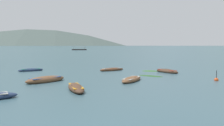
% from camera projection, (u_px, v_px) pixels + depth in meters
% --- Properties ---
extents(ground_plane, '(6000.00, 6000.00, 0.00)m').
position_uv_depth(ground_plane, '(121.00, 45.00, 1502.18)').
color(ground_plane, '#385660').
extents(mountain_1, '(1539.32, 1539.32, 457.29)m').
position_uv_depth(mountain_1, '(63.00, 13.00, 1636.45)').
color(mountain_1, '#4C5B56').
rests_on(mountain_1, ground).
extents(mountain_2, '(1082.25, 1082.25, 367.84)m').
position_uv_depth(mountain_2, '(177.00, 22.00, 1832.07)').
color(mountain_2, slate).
rests_on(mountain_2, ground).
extents(rowboat_0, '(3.77, 3.05, 0.52)m').
position_uv_depth(rowboat_0, '(112.00, 69.00, 33.67)').
color(rowboat_0, brown).
rests_on(rowboat_0, ground).
extents(rowboat_1, '(3.08, 3.70, 0.60)m').
position_uv_depth(rowboat_1, '(167.00, 71.00, 31.32)').
color(rowboat_1, '#4C3323').
rests_on(rowboat_1, ground).
extents(rowboat_3, '(2.80, 4.30, 0.58)m').
position_uv_depth(rowboat_3, '(132.00, 79.00, 23.88)').
color(rowboat_3, brown).
rests_on(rowboat_3, ground).
extents(rowboat_4, '(3.78, 4.13, 0.74)m').
position_uv_depth(rowboat_4, '(46.00, 80.00, 23.36)').
color(rowboat_4, brown).
rests_on(rowboat_4, ground).
extents(rowboat_5, '(2.48, 4.27, 0.59)m').
position_uv_depth(rowboat_5, '(76.00, 88.00, 19.14)').
color(rowboat_5, '#4C3323').
rests_on(rowboat_5, ground).
extents(rowboat_7, '(3.32, 2.70, 0.49)m').
position_uv_depth(rowboat_7, '(31.00, 70.00, 33.09)').
color(rowboat_7, navy).
rests_on(rowboat_7, ground).
extents(ferry_0, '(10.88, 5.74, 2.54)m').
position_uv_depth(ferry_0, '(79.00, 49.00, 167.44)').
color(ferry_0, '#2D2826').
rests_on(ferry_0, ground).
extents(mooring_buoy, '(0.43, 0.43, 1.22)m').
position_uv_depth(mooring_buoy, '(216.00, 80.00, 24.17)').
color(mooring_buoy, '#DB4C1E').
rests_on(mooring_buoy, ground).
extents(weed_patch_1, '(2.32, 1.65, 0.14)m').
position_uv_depth(weed_patch_1, '(150.00, 71.00, 33.05)').
color(weed_patch_1, '#38662D').
rests_on(weed_patch_1, ground).
extents(weed_patch_2, '(3.19, 2.55, 0.14)m').
position_uv_depth(weed_patch_2, '(151.00, 76.00, 27.82)').
color(weed_patch_2, '#2D5628').
rests_on(weed_patch_2, ground).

